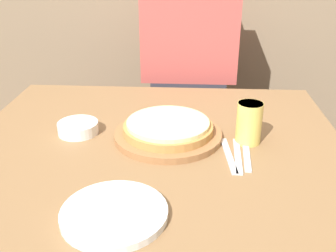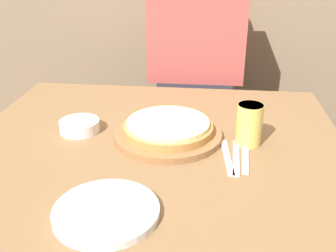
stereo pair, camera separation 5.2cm
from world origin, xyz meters
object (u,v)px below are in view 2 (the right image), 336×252
at_px(pizza_on_board, 168,131).
at_px(beer_glass, 249,123).
at_px(dinner_plate, 106,212).
at_px(diner_person, 195,93).
at_px(spoon, 245,158).
at_px(side_bowl, 80,126).
at_px(fork, 227,157).
at_px(dinner_knife, 236,157).

distance_m(pizza_on_board, beer_glass, 0.24).
xyz_separation_m(dinner_plate, diner_person, (0.15, 1.05, -0.11)).
height_order(pizza_on_board, beer_glass, beer_glass).
bearing_deg(spoon, diner_person, 102.55).
bearing_deg(side_bowl, beer_glass, -3.30).
bearing_deg(fork, pizza_on_board, 149.50).
xyz_separation_m(side_bowl, diner_person, (0.34, 0.65, -0.11)).
height_order(dinner_plate, fork, dinner_plate).
bearing_deg(beer_glass, dinner_knife, -112.42).
relative_size(pizza_on_board, dinner_knife, 1.64).
relative_size(beer_glass, dinner_plate, 0.53).
distance_m(beer_glass, diner_person, 0.72).
bearing_deg(fork, beer_glass, 55.57).
bearing_deg(dinner_knife, side_bowl, 165.92).
bearing_deg(fork, dinner_plate, -133.63).
bearing_deg(diner_person, beer_glass, -74.81).
distance_m(fork, spoon, 0.05).
bearing_deg(beer_glass, fork, -124.43).
xyz_separation_m(beer_glass, side_bowl, (-0.52, 0.03, -0.05)).
xyz_separation_m(fork, dinner_knife, (0.02, -0.00, 0.00)).
height_order(dinner_plate, diner_person, diner_person).
relative_size(spoon, diner_person, 0.13).
xyz_separation_m(pizza_on_board, side_bowl, (-0.28, 0.02, -0.01)).
height_order(dinner_plate, side_bowl, side_bowl).
xyz_separation_m(fork, diner_person, (-0.12, 0.77, -0.10)).
height_order(fork, dinner_knife, same).
bearing_deg(beer_glass, pizza_on_board, 176.97).
relative_size(side_bowl, fork, 0.63).
bearing_deg(diner_person, dinner_knife, -79.24).
distance_m(side_bowl, spoon, 0.53).
bearing_deg(spoon, beer_glass, 82.04).
height_order(dinner_knife, spoon, same).
relative_size(pizza_on_board, side_bowl, 2.61).
height_order(beer_glass, fork, beer_glass).
distance_m(fork, diner_person, 0.79).
bearing_deg(pizza_on_board, beer_glass, -3.03).
distance_m(beer_glass, dinner_knife, 0.12).
xyz_separation_m(pizza_on_board, dinner_plate, (-0.09, -0.39, -0.02)).
distance_m(pizza_on_board, fork, 0.21).
bearing_deg(dinner_plate, spoon, 41.54).
bearing_deg(beer_glass, side_bowl, 176.70).
distance_m(spoon, diner_person, 0.79).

